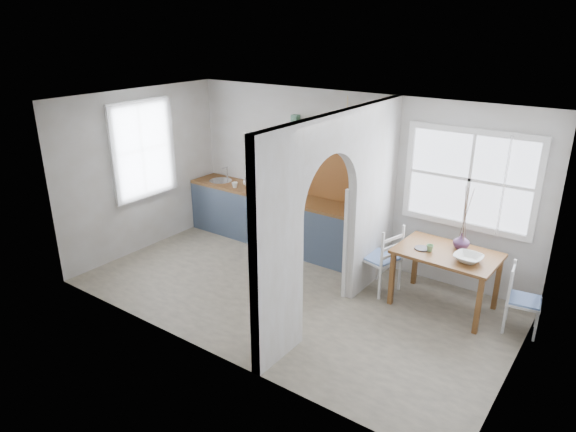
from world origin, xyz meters
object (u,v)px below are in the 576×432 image
Objects in this scene: chair_left at (380,257)px; vase at (461,241)px; kettle at (355,206)px; dining_table at (444,279)px; chair_right at (524,300)px.

vase is at bearing 120.52° from chair_left.
dining_table is at bearing -25.15° from kettle.
kettle is (-2.49, 0.28, 0.60)m from chair_right.
dining_table is at bearing -116.58° from vase.
chair_right is at bearing 107.61° from chair_left.
kettle is at bearing 171.82° from dining_table.
chair_left is at bearing -165.02° from vase.
dining_table is 1.49× the size of chair_right.
vase is (1.00, 0.27, 0.40)m from chair_left.
chair_left is 1.11m from vase.
chair_left is 1.88m from chair_right.
vase is (1.61, -0.08, -0.13)m from kettle.
chair_left is 4.08× the size of kettle.
kettle reaches higher than dining_table.
vase is at bearing 65.71° from dining_table.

